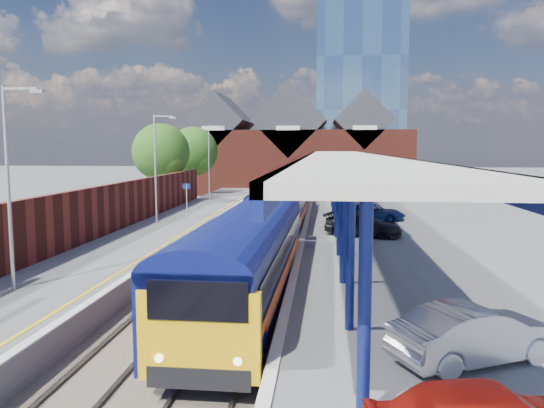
{
  "coord_description": "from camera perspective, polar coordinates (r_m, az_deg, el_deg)",
  "views": [
    {
      "loc": [
        4.26,
        -11.14,
        5.95
      ],
      "look_at": [
        1.24,
        19.81,
        2.6
      ],
      "focal_mm": 35.0,
      "sensor_mm": 36.0,
      "label": 1
    }
  ],
  "objects": [
    {
      "name": "tree_far",
      "position": [
        56.7,
        -8.36,
        5.48
      ],
      "size": [
        5.2,
        5.2,
        8.1
      ],
      "color": "#382314",
      "rests_on": "ground"
    },
    {
      "name": "coping_right",
      "position": [
        31.54,
        3.49,
        -2.85
      ],
      "size": [
        0.3,
        76.0,
        0.05
      ],
      "primitive_type": "cube",
      "color": "silver",
      "rests_on": "right_platform"
    },
    {
      "name": "rails",
      "position": [
        31.96,
        -2.19,
        -4.37
      ],
      "size": [
        4.51,
        76.0,
        0.14
      ],
      "color": "slate",
      "rests_on": "ground"
    },
    {
      "name": "left_platform",
      "position": [
        33.08,
        -11.69,
        -3.46
      ],
      "size": [
        5.0,
        76.0,
        1.0
      ],
      "primitive_type": "cube",
      "color": "#565659",
      "rests_on": "ground"
    },
    {
      "name": "parked_car_dark",
      "position": [
        30.01,
        9.76,
        -2.23
      ],
      "size": [
        4.62,
        3.09,
        1.24
      ],
      "primitive_type": "imported",
      "rotation": [
        0.0,
        0.0,
        1.22
      ],
      "color": "black",
      "rests_on": "right_platform"
    },
    {
      "name": "lamp_post_d",
      "position": [
        50.28,
        -6.65,
        5.02
      ],
      "size": [
        1.48,
        0.18,
        7.0
      ],
      "color": "#A5A8AA",
      "rests_on": "left_platform"
    },
    {
      "name": "ballast_bed",
      "position": [
        31.98,
        -2.19,
        -4.52
      ],
      "size": [
        6.0,
        76.0,
        0.06
      ],
      "primitive_type": "cube",
      "color": "#473D33",
      "rests_on": "ground"
    },
    {
      "name": "lamp_post_c",
      "position": [
        34.81,
        -12.24,
        4.43
      ],
      "size": [
        1.48,
        0.18,
        7.0
      ],
      "color": "#A5A8AA",
      "rests_on": "left_platform"
    },
    {
      "name": "lamp_post_b",
      "position": [
        20.19,
        -26.23,
        2.8
      ],
      "size": [
        1.48,
        0.18,
        7.0
      ],
      "color": "#A5A8AA",
      "rests_on": "left_platform"
    },
    {
      "name": "station_building",
      "position": [
        69.27,
        2.06,
        5.73
      ],
      "size": [
        30.0,
        12.12,
        13.78
      ],
      "color": "maroon",
      "rests_on": "ground"
    },
    {
      "name": "brick_wall",
      "position": [
        27.82,
        -20.87,
        -1.48
      ],
      "size": [
        0.35,
        50.0,
        3.86
      ],
      "color": "maroon",
      "rests_on": "left_platform"
    },
    {
      "name": "platform_sign",
      "position": [
        36.48,
        -9.16,
        0.94
      ],
      "size": [
        0.55,
        0.08,
        2.5
      ],
      "color": "#A5A8AA",
      "rests_on": "left_platform"
    },
    {
      "name": "parked_car_silver",
      "position": [
        13.41,
        21.05,
        -12.88
      ],
      "size": [
        4.29,
        3.09,
        1.35
      ],
      "primitive_type": "imported",
      "rotation": [
        0.0,
        0.0,
        2.03
      ],
      "color": "#B9B9BE",
      "rests_on": "right_platform"
    },
    {
      "name": "ground",
      "position": [
        41.78,
        -0.34,
        -2.04
      ],
      "size": [
        240.0,
        240.0,
        0.0
      ],
      "primitive_type": "plane",
      "color": "#5B5B5E",
      "rests_on": "ground"
    },
    {
      "name": "coping_left",
      "position": [
        32.38,
        -7.73,
        -2.66
      ],
      "size": [
        0.3,
        76.0,
        0.05
      ],
      "primitive_type": "cube",
      "color": "silver",
      "rests_on": "left_platform"
    },
    {
      "name": "parked_car_blue",
      "position": [
        35.87,
        10.82,
        -0.94
      ],
      "size": [
        4.54,
        2.72,
        1.18
      ],
      "primitive_type": "imported",
      "rotation": [
        0.0,
        0.0,
        1.38
      ],
      "color": "navy",
      "rests_on": "right_platform"
    },
    {
      "name": "tree_near",
      "position": [
        49.26,
        -11.73,
        5.33
      ],
      "size": [
        5.2,
        5.2,
        8.1
      ],
      "color": "#382314",
      "rests_on": "ground"
    },
    {
      "name": "yellow_line",
      "position": [
        32.53,
        -8.76,
        -2.67
      ],
      "size": [
        0.14,
        76.0,
        0.01
      ],
      "primitive_type": "cube",
      "color": "yellow",
      "rests_on": "left_platform"
    },
    {
      "name": "canopy",
      "position": [
        33.12,
        7.71,
        4.88
      ],
      "size": [
        4.5,
        52.0,
        4.48
      ],
      "color": "navy",
      "rests_on": "right_platform"
    },
    {
      "name": "right_platform",
      "position": [
        31.66,
        8.66,
        -3.84
      ],
      "size": [
        6.0,
        76.0,
        1.0
      ],
      "primitive_type": "cube",
      "color": "#565659",
      "rests_on": "ground"
    },
    {
      "name": "glass_tower",
      "position": [
        92.42,
        9.38,
        14.94
      ],
      "size": [
        14.2,
        14.2,
        40.3
      ],
      "color": "slate",
      "rests_on": "ground"
    },
    {
      "name": "train",
      "position": [
        44.32,
        1.97,
        1.19
      ],
      "size": [
        3.07,
        65.94,
        3.45
      ],
      "color": "#0C1356",
      "rests_on": "ground"
    }
  ]
}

